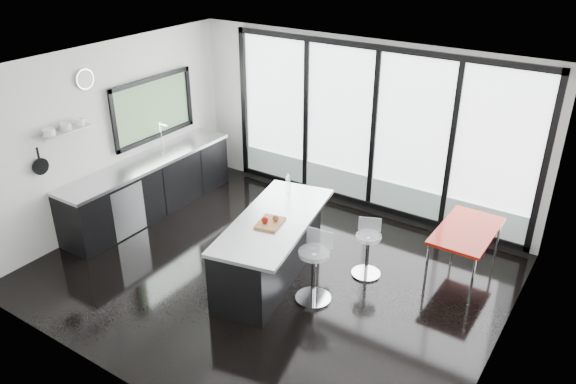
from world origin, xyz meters
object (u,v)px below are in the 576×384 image
Objects in this scene: island at (270,246)px; red_table at (464,250)px; bar_stool_near at (314,275)px; bar_stool_far at (367,255)px.

island reaches higher than red_table.
island is 1.90× the size of red_table.
red_table is at bearing 44.95° from bar_stool_near.
bar_stool_far is at bearing 33.78° from island.
island is 3.72× the size of bar_stool_far.
bar_stool_far is (0.32, 0.87, -0.05)m from bar_stool_near.
island is at bearing -144.36° from red_table.
bar_stool_far is at bearing -142.53° from red_table.
red_table is (1.38, 1.69, -0.04)m from bar_stool_near.
bar_stool_near reaches higher than bar_stool_far.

